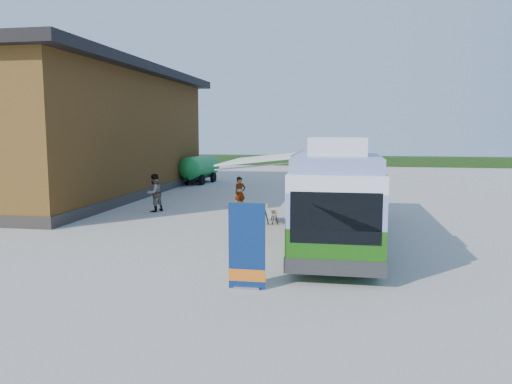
% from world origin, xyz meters
% --- Properties ---
extents(ground, '(100.00, 100.00, 0.00)m').
position_xyz_m(ground, '(0.00, 0.00, 0.00)').
color(ground, '#BCB7AD').
rests_on(ground, ground).
extents(barn, '(9.60, 21.20, 7.50)m').
position_xyz_m(barn, '(-10.50, 10.00, 3.59)').
color(barn, brown).
rests_on(barn, ground).
extents(hedge, '(40.00, 3.00, 1.00)m').
position_xyz_m(hedge, '(8.00, 38.00, 0.50)').
color(hedge, '#264419').
rests_on(hedge, ground).
extents(bus, '(2.62, 11.85, 3.63)m').
position_xyz_m(bus, '(4.45, 0.54, 1.74)').
color(bus, '#2B6F12').
rests_on(bus, ground).
extents(awning, '(2.77, 4.48, 0.53)m').
position_xyz_m(awning, '(1.95, 0.55, 2.64)').
color(awning, white).
rests_on(awning, ground).
extents(banner, '(0.92, 0.19, 2.11)m').
position_xyz_m(banner, '(2.41, -5.76, 0.86)').
color(banner, navy).
rests_on(banner, ground).
extents(picnic_table, '(1.47, 1.36, 0.73)m').
position_xyz_m(picnic_table, '(1.33, 2.89, 0.54)').
color(picnic_table, tan).
rests_on(picnic_table, ground).
extents(person_a, '(0.69, 0.67, 1.59)m').
position_xyz_m(person_a, '(-0.32, 6.22, 0.80)').
color(person_a, '#999999').
rests_on(person_a, ground).
extents(person_b, '(0.99, 1.08, 1.79)m').
position_xyz_m(person_b, '(-4.16, 4.81, 0.89)').
color(person_b, '#999999').
rests_on(person_b, ground).
extents(slurry_tanker, '(2.03, 5.38, 1.99)m').
position_xyz_m(slurry_tanker, '(-5.70, 17.46, 1.15)').
color(slurry_tanker, '#178030').
rests_on(slurry_tanker, ground).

